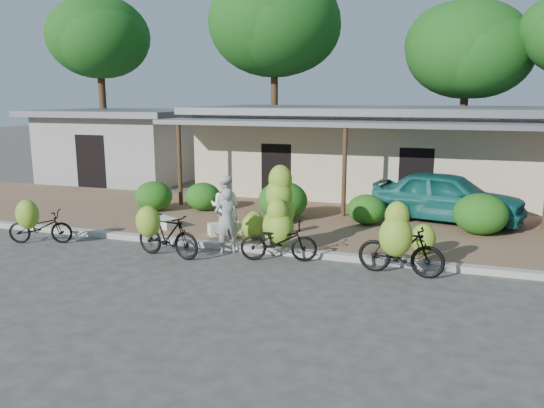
# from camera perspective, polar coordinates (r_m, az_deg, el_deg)

# --- Properties ---
(ground) EXTENTS (100.00, 100.00, 0.00)m
(ground) POSITION_cam_1_polar(r_m,az_deg,el_deg) (10.85, 1.44, -8.67)
(ground) COLOR #3E3B39
(ground) RESTS_ON ground
(sidewalk) EXTENTS (60.00, 6.00, 0.12)m
(sidewalk) POSITION_cam_1_polar(r_m,az_deg,el_deg) (15.48, 6.88, -2.33)
(sidewalk) COLOR brown
(sidewalk) RESTS_ON ground
(curb) EXTENTS (60.00, 0.25, 0.15)m
(curb) POSITION_cam_1_polar(r_m,az_deg,el_deg) (12.65, 4.11, -5.36)
(curb) COLOR #A8A399
(curb) RESTS_ON ground
(shop_main) EXTENTS (13.00, 8.50, 3.35)m
(shop_main) POSITION_cam_1_polar(r_m,az_deg,el_deg) (20.98, 10.29, 5.80)
(shop_main) COLOR beige
(shop_main) RESTS_ON ground
(shop_grey) EXTENTS (7.00, 6.00, 3.15)m
(shop_grey) POSITION_cam_1_polar(r_m,az_deg,el_deg) (25.09, -15.55, 6.23)
(shop_grey) COLOR gray
(shop_grey) RESTS_ON ground
(tree_back_left) EXTENTS (5.07, 4.94, 8.54)m
(tree_back_left) POSITION_cam_1_polar(r_m,az_deg,el_deg) (28.43, -18.35, 16.84)
(tree_back_left) COLOR brown
(tree_back_left) RESTS_ON ground
(tree_far_center) EXTENTS (6.51, 6.49, 9.85)m
(tree_far_center) POSITION_cam_1_polar(r_m,az_deg,el_deg) (27.50, -0.06, 19.06)
(tree_far_center) COLOR brown
(tree_far_center) RESTS_ON ground
(tree_center_right) EXTENTS (5.55, 5.46, 7.99)m
(tree_center_right) POSITION_cam_1_polar(r_m,az_deg,el_deg) (26.44, 19.89, 15.55)
(tree_center_right) COLOR brown
(tree_center_right) RESTS_ON ground
(hedge_0) EXTENTS (1.22, 1.10, 0.95)m
(hedge_0) POSITION_cam_1_polar(r_m,az_deg,el_deg) (17.45, -12.60, 0.84)
(hedge_0) COLOR #125112
(hedge_0) RESTS_ON sidewalk
(hedge_1) EXTENTS (1.15, 1.04, 0.90)m
(hedge_1) POSITION_cam_1_polar(r_m,az_deg,el_deg) (17.23, -7.43, 0.80)
(hedge_1) COLOR #125112
(hedge_1) RESTS_ON sidewalk
(hedge_2) EXTENTS (1.48, 1.33, 1.15)m
(hedge_2) POSITION_cam_1_polar(r_m,az_deg,el_deg) (15.78, 1.19, 0.38)
(hedge_2) COLOR #125112
(hedge_2) RESTS_ON sidewalk
(hedge_3) EXTENTS (1.11, 0.99, 0.86)m
(hedge_3) POSITION_cam_1_polar(r_m,az_deg,el_deg) (15.47, 10.13, -0.57)
(hedge_3) COLOR #125112
(hedge_3) RESTS_ON sidewalk
(hedge_4) EXTENTS (1.42, 1.27, 1.10)m
(hedge_4) POSITION_cam_1_polar(r_m,az_deg,el_deg) (15.13, 21.51, -1.01)
(hedge_4) COLOR #125112
(hedge_4) RESTS_ON sidewalk
(bike_far_left) EXTENTS (1.74, 1.40, 1.28)m
(bike_far_left) POSITION_cam_1_polar(r_m,az_deg,el_deg) (14.80, -23.88, -2.02)
(bike_far_left) COLOR black
(bike_far_left) RESTS_ON ground
(bike_left) EXTENTS (1.81, 1.27, 1.36)m
(bike_left) POSITION_cam_1_polar(r_m,az_deg,el_deg) (12.63, -11.51, -3.08)
(bike_left) COLOR black
(bike_left) RESTS_ON ground
(bike_center) EXTENTS (1.87, 1.36, 2.17)m
(bike_center) POSITION_cam_1_polar(r_m,az_deg,el_deg) (12.41, 0.77, -2.09)
(bike_center) COLOR black
(bike_center) RESTS_ON ground
(bike_right) EXTENTS (1.87, 1.28, 1.71)m
(bike_right) POSITION_cam_1_polar(r_m,az_deg,el_deg) (11.35, 13.56, -4.26)
(bike_right) COLOR black
(bike_right) RESTS_ON ground
(loose_banana_a) EXTENTS (0.53, 0.45, 0.66)m
(loose_banana_a) POSITION_cam_1_polar(r_m,az_deg,el_deg) (14.01, -1.92, -2.09)
(loose_banana_a) COLOR #82B22C
(loose_banana_a) RESTS_ON sidewalk
(loose_banana_b) EXTENTS (0.54, 0.46, 0.67)m
(loose_banana_b) POSITION_cam_1_polar(r_m,az_deg,el_deg) (13.64, -2.19, -2.43)
(loose_banana_b) COLOR #82B22C
(loose_banana_b) RESTS_ON sidewalk
(loose_banana_c) EXTENTS (0.58, 0.49, 0.72)m
(loose_banana_c) POSITION_cam_1_polar(r_m,az_deg,el_deg) (12.85, 15.95, -3.64)
(loose_banana_c) COLOR #82B22C
(loose_banana_c) RESTS_ON sidewalk
(sack_near) EXTENTS (0.92, 0.84, 0.30)m
(sack_near) POSITION_cam_1_polar(r_m,az_deg,el_deg) (14.24, -5.12, -2.64)
(sack_near) COLOR silver
(sack_near) RESTS_ON sidewalk
(sack_far) EXTENTS (0.84, 0.68, 0.28)m
(sack_far) POSITION_cam_1_polar(r_m,az_deg,el_deg) (15.21, -11.43, -1.95)
(sack_far) COLOR silver
(sack_far) RESTS_ON sidewalk
(vendor) EXTENTS (0.70, 0.65, 1.60)m
(vendor) POSITION_cam_1_polar(r_m,az_deg,el_deg) (12.81, -4.88, -1.80)
(vendor) COLOR gray
(vendor) RESTS_ON ground
(bystander) EXTENTS (0.84, 0.68, 1.63)m
(bystander) POSITION_cam_1_polar(r_m,az_deg,el_deg) (13.83, -5.07, -0.25)
(bystander) COLOR white
(bystander) RESTS_ON sidewalk
(teal_van) EXTENTS (4.59, 2.58, 1.48)m
(teal_van) POSITION_cam_1_polar(r_m,az_deg,el_deg) (16.36, 18.31, 0.77)
(teal_van) COLOR #166760
(teal_van) RESTS_ON sidewalk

